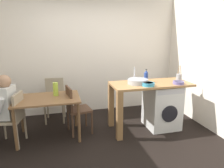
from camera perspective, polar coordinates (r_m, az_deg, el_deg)
ground_plane at (r=3.56m, az=-1.94°, el=-16.94°), size 5.46×5.46×0.00m
wall_back at (r=4.80m, az=-6.85°, el=8.16°), size 4.60×0.10×2.70m
wall_counter_side at (r=4.13m, az=28.49°, el=5.66°), size 0.10×3.80×2.70m
dining_table at (r=3.75m, az=-17.57°, el=-5.10°), size 1.10×0.76×0.74m
chair_person_seat at (r=3.76m, az=-25.91°, el=-8.04°), size 0.47×0.47×0.90m
chair_opposite at (r=3.83m, az=-10.24°, el=-6.39°), size 0.46×0.46×0.90m
chair_spare_by_wall at (r=4.53m, az=-15.73°, el=-3.53°), size 0.44×0.44×0.90m
seated_person at (r=3.77m, az=-28.43°, el=-5.62°), size 0.54×0.54×1.20m
kitchen_counter at (r=3.87m, az=7.84°, el=-2.16°), size 1.50×0.68×0.92m
washing_machine at (r=4.17m, az=13.75°, el=-6.04°), size 0.60×0.61×0.86m
sink_basin at (r=3.80m, az=7.22°, el=0.73°), size 0.38×0.38×0.09m
tap at (r=3.94m, az=6.29°, el=2.66°), size 0.02×0.02×0.28m
bottle_tall_green at (r=3.94m, az=9.48°, el=2.15°), size 0.08×0.08×0.25m
mixing_bowl at (r=3.67m, az=10.10°, el=-0.02°), size 0.22×0.22×0.06m
utensil_crock at (r=4.25m, az=18.22°, el=1.88°), size 0.11×0.11×0.30m
colander at (r=3.94m, az=18.09°, el=0.41°), size 0.20×0.20×0.06m
vase at (r=3.78m, az=-15.49°, el=-1.39°), size 0.09×0.09×0.24m
scissors at (r=3.80m, az=10.74°, el=-0.02°), size 0.15×0.06×0.01m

